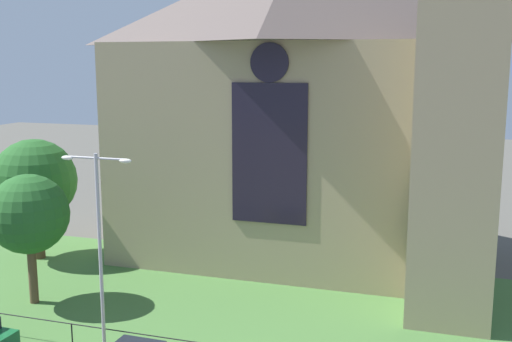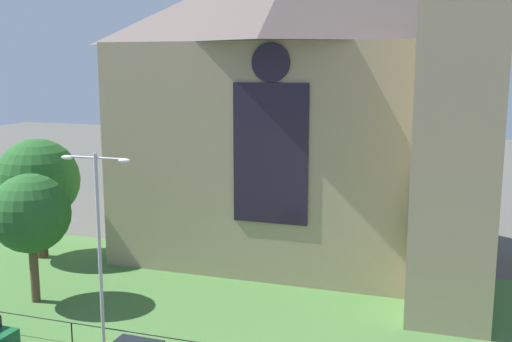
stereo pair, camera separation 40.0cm
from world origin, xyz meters
TOP-DOWN VIEW (x-y plane):
  - ground at (0.00, 10.00)m, footprint 160.00×160.00m
  - grass_verge at (0.00, 8.00)m, footprint 120.00×20.00m
  - church_building at (-0.54, 18.37)m, footprint 23.20×16.20m
  - tree_left_far at (-17.20, 13.00)m, footprint 5.40×5.40m
  - tree_left_near at (-12.60, 6.40)m, footprint 4.23×4.23m
  - streetlamp_near at (-5.86, 2.40)m, footprint 3.37×0.26m

SIDE VIEW (x-z plane):
  - ground at x=0.00m, z-range 0.00..0.00m
  - grass_verge at x=0.00m, z-range 0.00..0.01m
  - tree_left_near at x=-12.60m, z-range 1.38..8.42m
  - tree_left_far at x=-17.20m, z-range 1.23..9.18m
  - streetlamp_near at x=-5.86m, z-range 1.16..10.19m
  - church_building at x=-0.54m, z-range -2.73..23.27m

